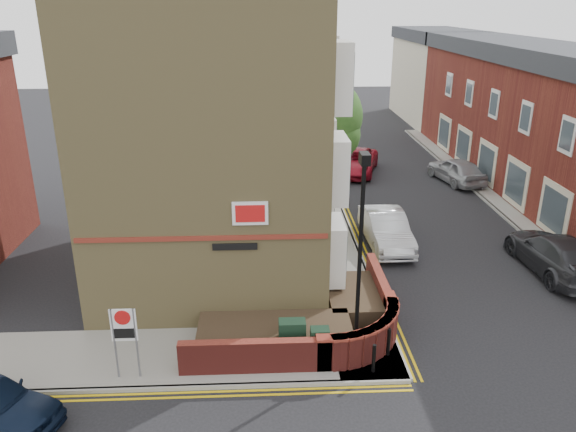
% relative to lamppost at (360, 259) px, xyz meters
% --- Properties ---
extents(ground, '(120.00, 120.00, 0.00)m').
position_rel_lamppost_xyz_m(ground, '(-1.60, -1.20, -3.34)').
color(ground, black).
rests_on(ground, ground).
extents(pavement_corner, '(13.00, 3.00, 0.12)m').
position_rel_lamppost_xyz_m(pavement_corner, '(-5.10, 0.30, -3.28)').
color(pavement_corner, gray).
rests_on(pavement_corner, ground).
extents(pavement_main, '(2.00, 32.00, 0.12)m').
position_rel_lamppost_xyz_m(pavement_main, '(0.40, 14.80, -3.28)').
color(pavement_main, gray).
rests_on(pavement_main, ground).
extents(pavement_far, '(4.00, 40.00, 0.12)m').
position_rel_lamppost_xyz_m(pavement_far, '(11.40, 11.80, -3.28)').
color(pavement_far, gray).
rests_on(pavement_far, ground).
extents(kerb_side, '(13.00, 0.15, 0.12)m').
position_rel_lamppost_xyz_m(kerb_side, '(-5.10, -1.20, -3.28)').
color(kerb_side, gray).
rests_on(kerb_side, ground).
extents(kerb_main_near, '(0.15, 32.00, 0.12)m').
position_rel_lamppost_xyz_m(kerb_main_near, '(1.40, 14.80, -3.28)').
color(kerb_main_near, gray).
rests_on(kerb_main_near, ground).
extents(kerb_main_far, '(0.15, 40.00, 0.12)m').
position_rel_lamppost_xyz_m(kerb_main_far, '(9.40, 11.80, -3.28)').
color(kerb_main_far, gray).
rests_on(kerb_main_far, ground).
extents(yellow_lines_side, '(13.00, 0.28, 0.01)m').
position_rel_lamppost_xyz_m(yellow_lines_side, '(-5.10, -1.45, -3.34)').
color(yellow_lines_side, gold).
rests_on(yellow_lines_side, ground).
extents(yellow_lines_main, '(0.28, 32.00, 0.01)m').
position_rel_lamppost_xyz_m(yellow_lines_main, '(1.65, 14.80, -3.34)').
color(yellow_lines_main, gold).
rests_on(yellow_lines_main, ground).
extents(corner_building, '(8.95, 10.40, 13.60)m').
position_rel_lamppost_xyz_m(corner_building, '(-4.44, 6.80, 2.88)').
color(corner_building, '#95824F').
rests_on(corner_building, ground).
extents(garden_wall, '(6.80, 6.00, 1.20)m').
position_rel_lamppost_xyz_m(garden_wall, '(-1.60, 1.30, -3.34)').
color(garden_wall, maroon).
rests_on(garden_wall, ground).
extents(lamppost, '(0.25, 0.50, 6.30)m').
position_rel_lamppost_xyz_m(lamppost, '(0.00, 0.00, 0.00)').
color(lamppost, black).
rests_on(lamppost, pavement_corner).
extents(utility_cabinet_large, '(0.80, 0.45, 1.20)m').
position_rel_lamppost_xyz_m(utility_cabinet_large, '(-1.90, 0.10, -2.62)').
color(utility_cabinet_large, black).
rests_on(utility_cabinet_large, pavement_corner).
extents(utility_cabinet_small, '(0.55, 0.40, 1.10)m').
position_rel_lamppost_xyz_m(utility_cabinet_small, '(-1.10, -0.20, -2.67)').
color(utility_cabinet_small, black).
rests_on(utility_cabinet_small, pavement_corner).
extents(bollard_near, '(0.11, 0.11, 0.90)m').
position_rel_lamppost_xyz_m(bollard_near, '(0.40, -0.80, -2.77)').
color(bollard_near, black).
rests_on(bollard_near, pavement_corner).
extents(bollard_far, '(0.11, 0.11, 0.90)m').
position_rel_lamppost_xyz_m(bollard_far, '(1.00, -0.00, -2.77)').
color(bollard_far, black).
rests_on(bollard_far, pavement_corner).
extents(zone_sign, '(0.72, 0.07, 2.20)m').
position_rel_lamppost_xyz_m(zone_sign, '(-6.60, -0.70, -1.70)').
color(zone_sign, slate).
rests_on(zone_sign, pavement_corner).
extents(far_terrace, '(5.40, 30.40, 8.00)m').
position_rel_lamppost_xyz_m(far_terrace, '(12.90, 15.80, 0.70)').
color(far_terrace, maroon).
rests_on(far_terrace, ground).
extents(far_terrace_cream, '(5.40, 12.40, 8.00)m').
position_rel_lamppost_xyz_m(far_terrace_cream, '(12.90, 36.80, 0.71)').
color(far_terrace_cream, beige).
rests_on(far_terrace_cream, ground).
extents(tree_near, '(3.64, 3.65, 6.70)m').
position_rel_lamppost_xyz_m(tree_near, '(0.40, 12.85, 1.36)').
color(tree_near, '#382B1E').
rests_on(tree_near, pavement_main).
extents(tree_mid, '(4.03, 4.03, 7.42)m').
position_rel_lamppost_xyz_m(tree_mid, '(0.40, 20.85, 1.85)').
color(tree_mid, '#382B1E').
rests_on(tree_mid, pavement_main).
extents(tree_far, '(3.81, 3.81, 7.00)m').
position_rel_lamppost_xyz_m(tree_far, '(0.40, 28.85, 1.57)').
color(tree_far, '#382B1E').
rests_on(tree_far, pavement_main).
extents(traffic_light_assembly, '(0.20, 0.16, 4.20)m').
position_rel_lamppost_xyz_m(traffic_light_assembly, '(0.80, 23.80, -0.56)').
color(traffic_light_assembly, black).
rests_on(traffic_light_assembly, pavement_main).
extents(silver_car_near, '(1.78, 4.73, 1.54)m').
position_rel_lamppost_xyz_m(silver_car_near, '(2.70, 8.44, -2.57)').
color(silver_car_near, '#B6BABE').
rests_on(silver_car_near, ground).
extents(red_car_main, '(3.89, 5.79, 1.47)m').
position_rel_lamppost_xyz_m(red_car_main, '(3.17, 19.80, -2.61)').
color(red_car_main, maroon).
rests_on(red_car_main, ground).
extents(grey_car_far, '(2.41, 5.48, 1.57)m').
position_rel_lamppost_xyz_m(grey_car_far, '(8.90, 5.51, -2.56)').
color(grey_car_far, '#292A2E').
rests_on(grey_car_far, ground).
extents(silver_car_far, '(2.73, 4.76, 1.52)m').
position_rel_lamppost_xyz_m(silver_car_far, '(8.90, 17.51, -2.58)').
color(silver_car_far, '#94979B').
rests_on(silver_car_far, ground).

